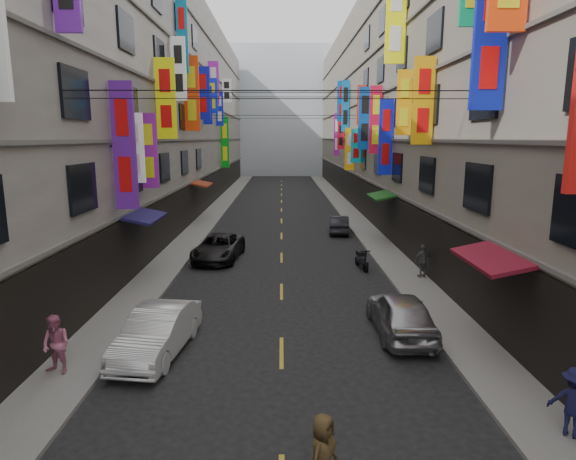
{
  "coord_description": "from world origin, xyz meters",
  "views": [
    {
      "loc": [
        0.01,
        4.11,
        6.52
      ],
      "look_at": [
        0.14,
        13.47,
        4.73
      ],
      "focal_mm": 30.0,
      "sensor_mm": 36.0,
      "label": 1
    }
  ],
  "objects_px": {
    "car_right_mid": "(401,313)",
    "pedestrian_lfar": "(56,345)",
    "scooter_far_right": "(361,260)",
    "pedestrian_crossing": "(323,454)",
    "car_left_mid": "(157,332)",
    "pedestrian_rfar": "(423,261)",
    "car_right_far": "(339,224)",
    "car_left_far": "(219,247)",
    "pedestrian_rnear": "(574,402)"
  },
  "relations": [
    {
      "from": "car_left_mid",
      "to": "pedestrian_crossing",
      "type": "xyz_separation_m",
      "value": [
        4.55,
        -5.93,
        0.07
      ]
    },
    {
      "from": "car_left_far",
      "to": "car_right_far",
      "type": "bearing_deg",
      "value": 50.33
    },
    {
      "from": "car_right_mid",
      "to": "pedestrian_lfar",
      "type": "height_order",
      "value": "pedestrian_lfar"
    },
    {
      "from": "car_left_mid",
      "to": "pedestrian_rfar",
      "type": "bearing_deg",
      "value": 44.12
    },
    {
      "from": "car_right_far",
      "to": "pedestrian_lfar",
      "type": "height_order",
      "value": "pedestrian_lfar"
    },
    {
      "from": "car_right_far",
      "to": "pedestrian_crossing",
      "type": "relative_size",
      "value": 2.37
    },
    {
      "from": "pedestrian_rnear",
      "to": "pedestrian_crossing",
      "type": "height_order",
      "value": "pedestrian_rnear"
    },
    {
      "from": "car_right_mid",
      "to": "pedestrian_lfar",
      "type": "bearing_deg",
      "value": 15.42
    },
    {
      "from": "car_left_far",
      "to": "pedestrian_rfar",
      "type": "distance_m",
      "value": 10.76
    },
    {
      "from": "scooter_far_right",
      "to": "car_left_mid",
      "type": "bearing_deg",
      "value": 42.17
    },
    {
      "from": "pedestrian_rfar",
      "to": "pedestrian_crossing",
      "type": "relative_size",
      "value": 1.01
    },
    {
      "from": "car_right_mid",
      "to": "pedestrian_rnear",
      "type": "bearing_deg",
      "value": 111.64
    },
    {
      "from": "pedestrian_rfar",
      "to": "pedestrian_crossing",
      "type": "bearing_deg",
      "value": 50.8
    },
    {
      "from": "car_left_mid",
      "to": "pedestrian_rnear",
      "type": "relative_size",
      "value": 2.75
    },
    {
      "from": "car_right_far",
      "to": "pedestrian_rfar",
      "type": "relative_size",
      "value": 2.36
    },
    {
      "from": "scooter_far_right",
      "to": "car_right_mid",
      "type": "height_order",
      "value": "car_right_mid"
    },
    {
      "from": "car_left_far",
      "to": "car_right_far",
      "type": "xyz_separation_m",
      "value": [
        7.43,
        7.35,
        -0.06
      ]
    },
    {
      "from": "pedestrian_rnear",
      "to": "pedestrian_crossing",
      "type": "distance_m",
      "value": 5.76
    },
    {
      "from": "car_left_far",
      "to": "pedestrian_rnear",
      "type": "bearing_deg",
      "value": -53.17
    },
    {
      "from": "car_right_mid",
      "to": "pedestrian_rfar",
      "type": "bearing_deg",
      "value": -112.31
    },
    {
      "from": "car_right_mid",
      "to": "car_right_far",
      "type": "height_order",
      "value": "car_right_mid"
    },
    {
      "from": "car_left_mid",
      "to": "car_right_far",
      "type": "height_order",
      "value": "car_left_mid"
    },
    {
      "from": "car_right_mid",
      "to": "pedestrian_rfar",
      "type": "xyz_separation_m",
      "value": [
        2.59,
        6.34,
        0.17
      ]
    },
    {
      "from": "car_right_far",
      "to": "pedestrian_rfar",
      "type": "bearing_deg",
      "value": 108.2
    },
    {
      "from": "scooter_far_right",
      "to": "pedestrian_crossing",
      "type": "height_order",
      "value": "pedestrian_crossing"
    },
    {
      "from": "pedestrian_crossing",
      "to": "car_left_far",
      "type": "bearing_deg",
      "value": 45.33
    },
    {
      "from": "pedestrian_rnear",
      "to": "pedestrian_rfar",
      "type": "xyz_separation_m",
      "value": [
        0.26,
        12.18,
        -0.0
      ]
    },
    {
      "from": "car_left_far",
      "to": "pedestrian_crossing",
      "type": "bearing_deg",
      "value": -70.98
    },
    {
      "from": "pedestrian_rnear",
      "to": "scooter_far_right",
      "type": "bearing_deg",
      "value": -44.73
    },
    {
      "from": "pedestrian_crossing",
      "to": "car_right_mid",
      "type": "bearing_deg",
      "value": 8.1
    },
    {
      "from": "scooter_far_right",
      "to": "pedestrian_crossing",
      "type": "distance_m",
      "value": 15.96
    },
    {
      "from": "car_right_mid",
      "to": "pedestrian_crossing",
      "type": "relative_size",
      "value": 2.76
    },
    {
      "from": "car_left_mid",
      "to": "car_left_far",
      "type": "relative_size",
      "value": 0.89
    },
    {
      "from": "pedestrian_lfar",
      "to": "pedestrian_rfar",
      "type": "distance_m",
      "value": 15.72
    },
    {
      "from": "scooter_far_right",
      "to": "pedestrian_crossing",
      "type": "bearing_deg",
      "value": 69.25
    },
    {
      "from": "scooter_far_right",
      "to": "car_left_far",
      "type": "xyz_separation_m",
      "value": [
        -7.47,
        1.99,
        0.23
      ]
    },
    {
      "from": "car_left_far",
      "to": "pedestrian_crossing",
      "type": "height_order",
      "value": "pedestrian_crossing"
    },
    {
      "from": "car_right_mid",
      "to": "pedestrian_rnear",
      "type": "xyz_separation_m",
      "value": [
        2.33,
        -5.83,
        0.17
      ]
    },
    {
      "from": "scooter_far_right",
      "to": "car_right_far",
      "type": "height_order",
      "value": "car_right_far"
    },
    {
      "from": "car_right_mid",
      "to": "pedestrian_crossing",
      "type": "height_order",
      "value": "pedestrian_crossing"
    },
    {
      "from": "pedestrian_lfar",
      "to": "pedestrian_rfar",
      "type": "height_order",
      "value": "pedestrian_lfar"
    },
    {
      "from": "car_left_mid",
      "to": "car_left_far",
      "type": "distance_m",
      "value": 11.68
    },
    {
      "from": "scooter_far_right",
      "to": "pedestrian_lfar",
      "type": "xyz_separation_m",
      "value": [
        -10.23,
        -11.11,
        0.51
      ]
    },
    {
      "from": "car_left_mid",
      "to": "car_left_far",
      "type": "xyz_separation_m",
      "value": [
        0.36,
        11.67,
        -0.04
      ]
    },
    {
      "from": "pedestrian_lfar",
      "to": "pedestrian_rnear",
      "type": "height_order",
      "value": "pedestrian_lfar"
    },
    {
      "from": "scooter_far_right",
      "to": "pedestrian_crossing",
      "type": "xyz_separation_m",
      "value": [
        -3.29,
        -15.61,
        0.34
      ]
    },
    {
      "from": "car_right_mid",
      "to": "pedestrian_rnear",
      "type": "relative_size",
      "value": 2.75
    },
    {
      "from": "car_right_far",
      "to": "pedestrian_rnear",
      "type": "bearing_deg",
      "value": 100.94
    },
    {
      "from": "pedestrian_rfar",
      "to": "scooter_far_right",
      "type": "bearing_deg",
      "value": -53.51
    },
    {
      "from": "scooter_far_right",
      "to": "car_left_mid",
      "type": "height_order",
      "value": "car_left_mid"
    }
  ]
}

